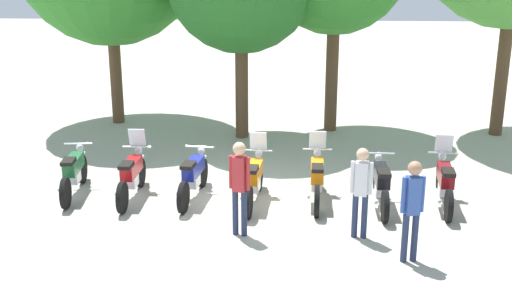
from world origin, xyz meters
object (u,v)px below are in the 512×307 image
Objects in this scene: motorcycle_4 at (317,178)px; motorcycle_2 at (193,176)px; motorcycle_0 at (74,172)px; motorcycle_5 at (381,183)px; motorcycle_1 at (132,175)px; person_0 at (361,186)px; motorcycle_3 at (254,179)px; person_1 at (412,203)px; motorcycle_6 at (445,182)px; person_2 at (239,181)px.

motorcycle_2 is at bearing 91.35° from motorcycle_4.
motorcycle_5 is (6.48, -0.28, 0.00)m from motorcycle_0.
motorcycle_1 is 1.29× the size of person_0.
motorcycle_2 is at bearing 87.58° from motorcycle_5.
motorcycle_3 is (2.60, -0.09, 0.00)m from motorcycle_1.
motorcycle_6 is at bearing 144.65° from person_1.
person_1 is at bearing 88.29° from person_2.
person_2 is at bearing -125.55° from motorcycle_1.
motorcycle_1 is 3.89m from motorcycle_4.
motorcycle_3 is 2.63m from person_0.
person_0 is at bearing -110.46° from motorcycle_1.
motorcycle_6 is 1.29× the size of person_0.
person_2 reaches higher than motorcycle_4.
person_1 is (0.75, -0.91, 0.05)m from person_0.
person_0 is at bearing 160.78° from motorcycle_5.
motorcycle_4 is 2.60m from motorcycle_6.
person_2 is (-2.18, -0.03, 0.05)m from person_0.
motorcycle_4 is at bearing -89.15° from motorcycle_1.
motorcycle_3 is 1.24× the size of person_1.
motorcycle_1 is at bearing 98.82° from motorcycle_2.
motorcycle_2 is at bearing -132.44° from person_2.
person_0 is 2.18m from person_2.
person_1 reaches higher than motorcycle_1.
motorcycle_2 is 1.00× the size of motorcycle_6.
motorcycle_3 is 1.30m from motorcycle_4.
motorcycle_3 is 1.73m from person_2.
motorcycle_2 is 1.00× the size of motorcycle_3.
person_1 is (0.19, -2.46, 0.54)m from motorcycle_5.
motorcycle_4 is 1.29× the size of person_0.
person_0 is (0.73, -1.77, 0.48)m from motorcycle_4.
motorcycle_1 is at bearing -99.60° from person_0.
person_1 reaches higher than motorcycle_0.
motorcycle_3 is 1.29× the size of person_0.
motorcycle_4 and motorcycle_6 have the same top height.
motorcycle_2 is 2.59m from motorcycle_4.
motorcycle_4 is (2.59, 0.01, 0.01)m from motorcycle_2.
motorcycle_3 is at bearing -144.33° from person_1.
motorcycle_4 is 1.31m from motorcycle_5.
person_0 reaches higher than motorcycle_3.
motorcycle_0 is 4.22m from person_2.
person_2 is (-2.93, 0.88, 0.01)m from person_1.
motorcycle_3 is 2.59m from motorcycle_5.
motorcycle_2 is 1.00× the size of motorcycle_4.
motorcycle_1 is 5.19m from motorcycle_5.
person_2 is at bearing -122.78° from motorcycle_0.
motorcycle_0 and motorcycle_5 have the same top height.
motorcycle_0 is 3.90m from motorcycle_3.
motorcycle_1 is 2.60m from motorcycle_3.
person_0 reaches higher than motorcycle_5.
motorcycle_0 is at bearing -96.75° from person_0.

